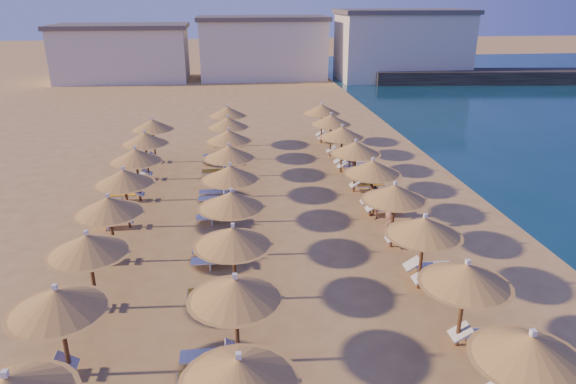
{
  "coord_description": "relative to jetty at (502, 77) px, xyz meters",
  "views": [
    {
      "loc": [
        -2.71,
        -17.55,
        9.64
      ],
      "look_at": [
        -0.13,
        4.0,
        1.3
      ],
      "focal_mm": 32.0,
      "sensor_mm": 36.0,
      "label": 1
    }
  ],
  "objects": [
    {
      "name": "beachgoer_a",
      "position": [
        -25.27,
        -37.41,
        0.07
      ],
      "size": [
        0.51,
        0.66,
        1.63
      ],
      "primitive_type": "imported",
      "rotation": [
        0.0,
        0.0,
        -1.36
      ],
      "color": "tan",
      "rests_on": "ground"
    },
    {
      "name": "ground",
      "position": [
        -29.46,
        -39.91,
        -0.75
      ],
      "size": [
        220.0,
        220.0,
        0.0
      ],
      "primitive_type": "plane",
      "color": "tan",
      "rests_on": "ground"
    },
    {
      "name": "loungers",
      "position": [
        -30.52,
        -39.03,
        -0.41
      ],
      "size": [
        14.15,
        33.38,
        0.66
      ],
      "color": "white",
      "rests_on": "ground"
    },
    {
      "name": "parasol_row_east",
      "position": [
        -25.75,
        -39.26,
        1.58
      ],
      "size": [
        2.64,
        34.57,
        2.84
      ],
      "color": "brown",
      "rests_on": "ground"
    },
    {
      "name": "beachgoer_b",
      "position": [
        -25.66,
        -36.32,
        0.02
      ],
      "size": [
        0.73,
        0.85,
        1.53
      ],
      "primitive_type": "imported",
      "rotation": [
        0.0,
        0.0,
        -1.35
      ],
      "color": "tan",
      "rests_on": "ground"
    },
    {
      "name": "parasol_row_inland",
      "position": [
        -36.69,
        -37.67,
        1.58
      ],
      "size": [
        2.64,
        24.99,
        2.84
      ],
      "color": "brown",
      "rests_on": "ground"
    },
    {
      "name": "hotel_blocks",
      "position": [
        -26.39,
        6.31,
        2.95
      ],
      "size": [
        48.86,
        11.81,
        8.1
      ],
      "color": "beige",
      "rests_on": "ground"
    },
    {
      "name": "parasol_row_west",
      "position": [
        -32.16,
        -39.26,
        1.58
      ],
      "size": [
        2.64,
        34.57,
        2.84
      ],
      "color": "brown",
      "rests_on": "ground"
    },
    {
      "name": "beachgoer_c",
      "position": [
        -25.15,
        -29.66,
        0.02
      ],
      "size": [
        0.98,
        0.74,
        1.54
      ],
      "primitive_type": "imported",
      "rotation": [
        0.0,
        0.0,
        -0.47
      ],
      "color": "tan",
      "rests_on": "ground"
    },
    {
      "name": "jetty",
      "position": [
        0.0,
        0.0,
        0.0
      ],
      "size": [
        30.25,
        6.91,
        1.5
      ],
      "primitive_type": "cube",
      "rotation": [
        0.0,
        0.0,
        -0.1
      ],
      "color": "black",
      "rests_on": "ground"
    }
  ]
}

